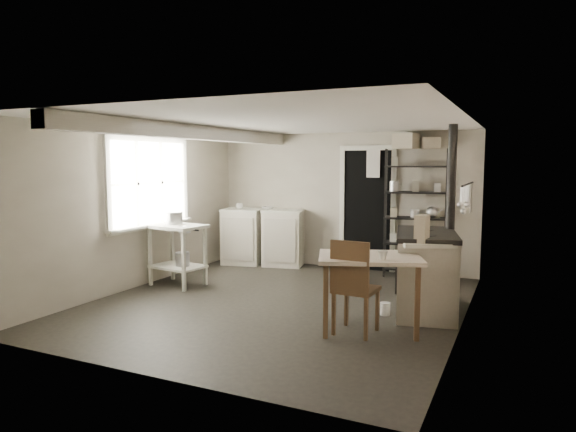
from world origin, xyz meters
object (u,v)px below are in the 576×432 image
at_px(base_cabinets, 264,238).
at_px(chair, 356,288).
at_px(stove, 425,276).
at_px(prep_table, 178,258).
at_px(work_table, 369,296).
at_px(shelf_rack, 415,217).
at_px(flour_sack, 425,267).
at_px(stockpot, 174,221).

height_order(base_cabinets, chair, chair).
bearing_deg(stove, prep_table, 170.04).
bearing_deg(work_table, prep_table, 165.69).
distance_m(prep_table, shelf_rack, 3.71).
distance_m(base_cabinets, chair, 3.88).
bearing_deg(prep_table, flour_sack, 27.12).
xyz_separation_m(shelf_rack, chair, (-0.02, -3.00, -0.46)).
xyz_separation_m(chair, flour_sack, (0.26, 2.62, -0.24)).
distance_m(chair, flour_sack, 2.65).
xyz_separation_m(prep_table, stove, (3.55, 0.15, 0.04)).
distance_m(stove, flour_sack, 1.57).
relative_size(stockpot, base_cabinets, 0.18).
height_order(shelf_rack, chair, shelf_rack).
bearing_deg(shelf_rack, stove, -86.41).
bearing_deg(prep_table, chair, -17.36).
height_order(base_cabinets, flour_sack, base_cabinets).
relative_size(prep_table, chair, 0.88).
distance_m(shelf_rack, chair, 3.03).
height_order(shelf_rack, flour_sack, shelf_rack).
bearing_deg(stockpot, base_cabinets, 74.72).
xyz_separation_m(work_table, flour_sack, (0.16, 2.47, -0.14)).
distance_m(base_cabinets, flour_sack, 2.88).
bearing_deg(base_cabinets, chair, -59.76).
bearing_deg(chair, work_table, 59.72).
bearing_deg(prep_table, base_cabinets, 77.87).
bearing_deg(prep_table, shelf_rack, 34.12).
relative_size(chair, flour_sack, 2.03).
height_order(prep_table, stockpot, stockpot).
bearing_deg(chair, stockpot, 165.70).
relative_size(stockpot, chair, 0.27).
bearing_deg(prep_table, work_table, -14.31).
bearing_deg(chair, stove, 67.56).
bearing_deg(flour_sack, stove, -80.13).
xyz_separation_m(base_cabinets, chair, (2.60, -2.87, 0.02)).
distance_m(prep_table, base_cabinets, 1.98).
bearing_deg(shelf_rack, flour_sack, -68.35).
bearing_deg(work_table, shelf_rack, 91.64).
xyz_separation_m(stockpot, work_table, (3.21, -0.85, -0.56)).
bearing_deg(chair, flour_sack, 87.74).
xyz_separation_m(stockpot, stove, (3.64, 0.09, -0.50)).
relative_size(prep_table, stove, 0.72).
bearing_deg(base_cabinets, work_table, -57.18).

